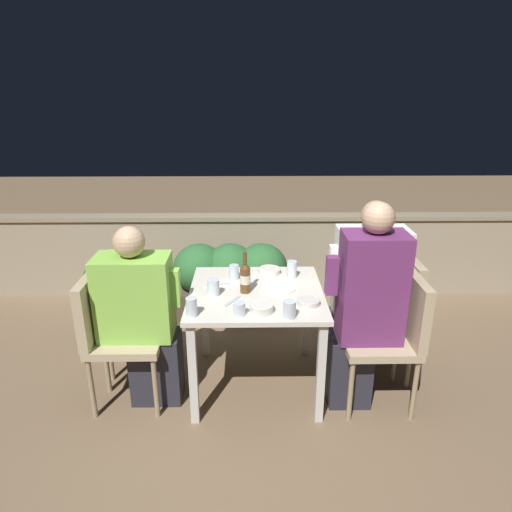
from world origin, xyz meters
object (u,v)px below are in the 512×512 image
Objects in this scene: chair_left_near at (111,326)px; beer_bottle at (245,277)px; chair_right_near at (394,327)px; person_green_blouse at (142,318)px; person_purple_stripe at (365,307)px; person_white_polo at (364,292)px; chair_left_far at (124,307)px; potted_plant at (110,293)px; chair_right_far at (391,304)px.

chair_left_near is 0.91m from beer_bottle.
chair_right_near is (1.79, -0.05, 0.00)m from chair_left_near.
chair_right_near is 3.26× the size of beer_bottle.
person_green_blouse is 4.40× the size of beer_bottle.
person_purple_stripe is (1.39, -0.05, 0.09)m from person_green_blouse.
person_white_polo is 4.71× the size of beer_bottle.
chair_left_far is 1.62m from person_purple_stripe.
person_white_polo reaches higher than chair_right_near.
chair_right_near is 0.36m from person_white_polo.
chair_right_near is 1.20× the size of potted_plant.
person_green_blouse is 0.32m from chair_left_far.
chair_left_near is 1.00× the size of chair_left_far.
chair_right_far is at bearing 0.58° from chair_left_far.
beer_bottle is 0.37× the size of potted_plant.
person_purple_stripe is at bearing -10.97° from chair_left_far.
chair_left_near is 3.26× the size of beer_bottle.
chair_left_near is 0.69× the size of person_white_polo.
chair_left_far and chair_right_far have the same top height.
chair_right_near is 0.65× the size of person_purple_stripe.
person_white_polo is at bearing -11.94° from potted_plant.
person_green_blouse is (0.20, -0.00, 0.06)m from chair_left_near.
person_white_polo is at bearing 77.08° from person_purple_stripe.
beer_bottle reaches higher than chair_left_near.
person_purple_stripe reaches higher than potted_plant.
potted_plant is (-1.06, 0.56, -0.37)m from beer_bottle.
potted_plant is at bearing 160.17° from chair_right_near.
potted_plant is at bearing 152.20° from beer_bottle.
person_purple_stripe is at bearing -180.00° from chair_right_near.
person_white_polo is at bearing 11.25° from beer_bottle.
person_purple_stripe is 0.34m from person_white_polo.
chair_left_far is 0.89m from beer_bottle.
person_purple_stripe is at bearing -1.92° from person_green_blouse.
person_white_polo reaches higher than chair_left_far.
chair_right_far is (1.85, 0.02, 0.00)m from chair_left_far.
chair_right_far is at bearing 49.77° from person_purple_stripe.
chair_right_far reaches higher than potted_plant.
person_purple_stripe reaches higher than chair_left_near.
chair_left_near is 1.60m from person_purple_stripe.
chair_right_near is 0.99m from beer_bottle.
person_green_blouse is 0.89× the size of person_purple_stripe.
person_white_polo reaches higher than beer_bottle.
person_green_blouse is 1.62× the size of potted_plant.
chair_left_near is 1.79m from chair_right_near.
beer_bottle reaches higher than chair_right_near.
chair_left_near is at bearing -171.54° from chair_right_far.
person_green_blouse is at bearing 178.32° from chair_right_near.
person_purple_stripe reaches higher than person_white_polo.
chair_left_far is 1.80m from chair_right_near.
person_white_polo is (-0.20, 0.00, 0.10)m from chair_right_far.
chair_left_near is at bearing -172.28° from beer_bottle.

